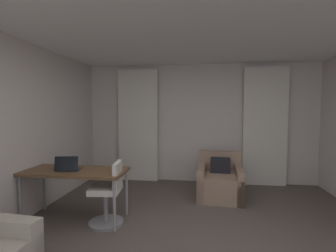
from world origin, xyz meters
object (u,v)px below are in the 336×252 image
armchair (220,182)px  desk_chair (109,197)px  laptop (68,167)px  desk (75,174)px

armchair → desk_chair: 2.08m
armchair → laptop: laptop is taller
desk_chair → armchair: bearing=38.6°
desk_chair → laptop: size_ratio=2.44×
armchair → desk: bearing=-150.7°
desk → laptop: 0.14m
armchair → desk_chair: size_ratio=1.04×
armchair → desk_chair: (-1.63, -1.30, 0.11)m
desk → laptop: (-0.08, -0.05, 0.10)m
desk → desk_chair: (0.53, -0.09, -0.28)m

